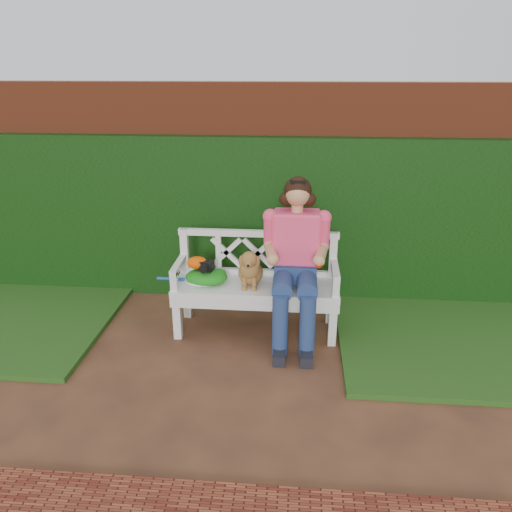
{
  "coord_description": "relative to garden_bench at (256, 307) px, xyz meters",
  "views": [
    {
      "loc": [
        0.69,
        -3.27,
        2.36
      ],
      "look_at": [
        0.33,
        0.89,
        0.75
      ],
      "focal_mm": 35.0,
      "sensor_mm": 36.0,
      "label": 1
    }
  ],
  "objects": [
    {
      "name": "grass_right",
      "position": [
        2.07,
        0.01,
        -0.21
      ],
      "size": [
        2.6,
        2.0,
        0.05
      ],
      "primitive_type": "cube",
      "color": "#264D18",
      "rests_on": "ground"
    },
    {
      "name": "camera_item",
      "position": [
        -0.45,
        -0.03,
        0.42
      ],
      "size": [
        0.16,
        0.13,
        0.09
      ],
      "primitive_type": "cube",
      "rotation": [
        0.0,
        0.0,
        -0.3
      ],
      "color": "black",
      "rests_on": "green_bag"
    },
    {
      "name": "tennis_racket",
      "position": [
        -0.53,
        0.0,
        0.25
      ],
      "size": [
        0.67,
        0.48,
        0.03
      ],
      "primitive_type": null,
      "rotation": [
        0.0,
        0.0,
        -0.4
      ],
      "color": "silver",
      "rests_on": "garden_bench"
    },
    {
      "name": "garden_bench",
      "position": [
        0.0,
        0.0,
        0.0
      ],
      "size": [
        1.58,
        0.61,
        0.48
      ],
      "primitive_type": null,
      "rotation": [
        0.0,
        0.0,
        -0.0
      ],
      "color": "white",
      "rests_on": "ground"
    },
    {
      "name": "dog",
      "position": [
        -0.05,
        -0.04,
        0.42
      ],
      "size": [
        0.34,
        0.39,
        0.36
      ],
      "primitive_type": null,
      "rotation": [
        0.0,
        0.0,
        -0.35
      ],
      "color": "#975A3F",
      "rests_on": "garden_bench"
    },
    {
      "name": "brick_wall",
      "position": [
        -0.33,
        1.01,
        0.86
      ],
      "size": [
        10.0,
        0.3,
        2.2
      ],
      "primitive_type": "cube",
      "color": "brown",
      "rests_on": "ground"
    },
    {
      "name": "ivy_hedge",
      "position": [
        -0.33,
        0.79,
        0.61
      ],
      "size": [
        10.0,
        0.18,
        1.7
      ],
      "primitive_type": "cube",
      "color": "#154A0D",
      "rests_on": "ground"
    },
    {
      "name": "green_bag",
      "position": [
        -0.45,
        -0.02,
        0.31
      ],
      "size": [
        0.47,
        0.42,
        0.13
      ],
      "primitive_type": null,
      "rotation": [
        0.0,
        0.0,
        -0.38
      ],
      "color": "#37762D",
      "rests_on": "garden_bench"
    },
    {
      "name": "seated_woman",
      "position": [
        0.36,
        -0.02,
        0.5
      ],
      "size": [
        0.68,
        0.87,
        1.48
      ],
      "primitive_type": null,
      "rotation": [
        0.0,
        0.0,
        0.07
      ],
      "color": "#D54A6B",
      "rests_on": "ground"
    },
    {
      "name": "ground",
      "position": [
        -0.33,
        -0.89,
        -0.24
      ],
      "size": [
        60.0,
        60.0,
        0.0
      ],
      "primitive_type": "plane",
      "color": "#43271B"
    },
    {
      "name": "baseball_glove",
      "position": [
        -0.53,
        -0.01,
        0.43
      ],
      "size": [
        0.22,
        0.19,
        0.12
      ],
      "primitive_type": "ellipsoid",
      "rotation": [
        0.0,
        0.0,
        0.3
      ],
      "color": "#EC4B03",
      "rests_on": "green_bag"
    }
  ]
}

